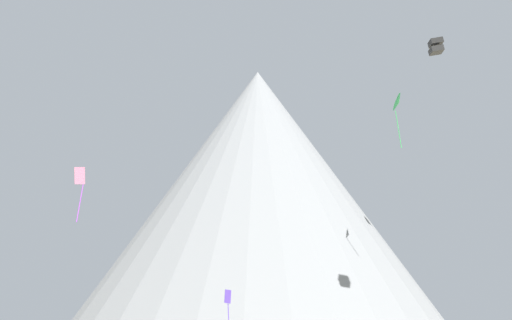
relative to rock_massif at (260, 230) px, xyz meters
The scene contains 6 objects.
rock_massif is the anchor object (origin of this frame).
kite_gold_high 36.90m from the rock_massif, 44.04° to the right, with size 1.41×1.38×1.27m.
kite_indigo_low 40.92m from the rock_massif, 93.01° to the right, with size 0.60×0.70×4.76m.
kite_green_high 32.40m from the rock_massif, 56.20° to the right, with size 1.29×2.37×6.70m.
kite_black_high 44.41m from the rock_massif, 63.91° to the right, with size 1.43×1.35×1.64m.
kite_pink_mid 46.16m from the rock_massif, 109.25° to the right, with size 0.97×0.59×5.03m.
Camera 1 is at (6.04, -30.97, 3.05)m, focal length 49.89 mm.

